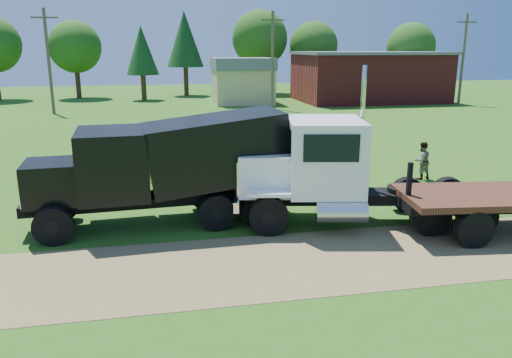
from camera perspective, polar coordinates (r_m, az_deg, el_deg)
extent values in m
plane|color=#2B5813|center=(14.39, 10.27, -8.83)|extent=(140.00, 140.00, 0.00)
cube|color=brown|center=(14.38, 10.27, -8.81)|extent=(120.00, 4.20, 0.01)
cube|color=black|center=(17.04, 12.37, -1.96)|extent=(8.46, 2.68, 0.34)
cylinder|color=black|center=(15.59, 1.47, -4.27)|extent=(1.29, 0.62, 1.23)
cylinder|color=black|center=(15.59, 1.47, -4.27)|extent=(0.50, 0.49, 0.43)
cylinder|color=black|center=(17.87, 1.26, -1.76)|extent=(1.29, 0.62, 1.23)
cylinder|color=black|center=(17.87, 1.26, -1.76)|extent=(0.50, 0.49, 0.43)
cylinder|color=black|center=(16.52, 19.30, -4.02)|extent=(1.29, 0.62, 1.23)
cylinder|color=black|center=(16.52, 19.30, -4.02)|extent=(0.50, 0.49, 0.43)
cylinder|color=black|center=(18.69, 16.93, -1.68)|extent=(1.29, 0.62, 1.23)
cylinder|color=black|center=(18.69, 16.93, -1.68)|extent=(0.50, 0.49, 0.43)
cylinder|color=black|center=(17.06, 23.93, -3.89)|extent=(1.29, 0.62, 1.23)
cylinder|color=black|center=(17.06, 23.93, -3.89)|extent=(0.50, 0.49, 0.43)
cylinder|color=black|center=(19.17, 21.10, -1.63)|extent=(1.29, 0.62, 1.23)
cylinder|color=black|center=(19.17, 21.10, -1.63)|extent=(0.50, 0.49, 0.43)
cube|color=white|center=(16.42, 1.58, 0.80)|extent=(2.35, 2.26, 1.35)
cube|color=silver|center=(16.44, -1.94, 0.61)|extent=(0.41, 1.67, 1.12)
cube|color=silver|center=(16.65, -2.11, -2.01)|extent=(0.67, 2.56, 0.34)
cube|color=white|center=(16.45, 7.86, 2.69)|extent=(2.83, 3.10, 2.35)
cube|color=black|center=(16.23, 3.87, 4.45)|extent=(0.49, 2.21, 0.95)
cube|color=black|center=(15.03, 8.62, 3.49)|extent=(1.66, 0.37, 0.84)
cube|color=black|center=(17.68, 7.32, 5.21)|extent=(1.66, 0.37, 0.84)
cube|color=white|center=(15.37, 1.49, -1.70)|extent=(1.42, 0.76, 0.11)
cube|color=white|center=(17.68, 1.28, 0.50)|extent=(1.42, 0.76, 0.11)
cylinder|color=silver|center=(15.67, 9.72, -3.73)|extent=(1.67, 0.96, 0.67)
cylinder|color=silver|center=(17.21, 11.88, 4.00)|extent=(0.18, 0.18, 5.16)
cylinder|color=black|center=(17.31, 16.77, -1.10)|extent=(1.45, 1.45, 0.13)
cube|color=black|center=(16.87, -10.98, -2.20)|extent=(8.60, 1.59, 0.32)
cylinder|color=black|center=(16.02, -22.19, -4.98)|extent=(1.20, 0.45, 1.18)
cylinder|color=black|center=(16.02, -22.19, -4.98)|extent=(0.43, 0.42, 0.41)
cylinder|color=black|center=(18.14, -21.36, -2.65)|extent=(1.20, 0.45, 1.18)
cylinder|color=black|center=(18.14, -21.36, -2.65)|extent=(0.43, 0.42, 0.41)
cylinder|color=black|center=(16.08, -4.55, -3.82)|extent=(1.20, 0.45, 1.18)
cylinder|color=black|center=(16.08, -4.55, -3.82)|extent=(0.43, 0.42, 0.41)
cylinder|color=black|center=(18.19, -5.82, -1.63)|extent=(1.20, 0.45, 1.18)
cylinder|color=black|center=(18.19, -5.82, -1.63)|extent=(0.43, 0.42, 0.41)
cylinder|color=black|center=(16.37, 0.25, -3.44)|extent=(1.20, 0.45, 1.18)
cylinder|color=black|center=(16.37, 0.25, -3.44)|extent=(0.43, 0.42, 0.41)
cylinder|color=black|center=(18.45, -1.56, -1.33)|extent=(1.20, 0.45, 1.18)
cylinder|color=black|center=(18.45, -1.56, -1.33)|extent=(0.43, 0.42, 0.41)
cube|color=black|center=(16.77, -21.73, -0.25)|extent=(2.03, 1.93, 1.28)
cube|color=silver|center=(16.94, -24.94, -0.64)|extent=(0.18, 1.61, 1.07)
cube|color=black|center=(16.53, -16.01, 1.74)|extent=(2.29, 2.69, 2.14)
cube|color=black|center=(16.50, -19.76, 3.13)|extent=(0.18, 2.14, 0.86)
cube|color=black|center=(16.71, -4.65, 3.35)|extent=(4.84, 2.85, 2.60)
imported|color=#E73C0A|center=(22.84, 3.88, 2.48)|extent=(6.70, 4.54, 1.71)
cylinder|color=black|center=(16.01, 23.64, -5.23)|extent=(1.16, 0.47, 1.13)
cylinder|color=black|center=(18.02, 20.17, -2.73)|extent=(1.16, 0.47, 1.13)
cube|color=black|center=(16.04, 17.12, -0.15)|extent=(0.15, 0.15, 1.13)
imported|color=#999999|center=(23.36, 18.42, 2.00)|extent=(0.92, 0.77, 1.68)
cube|color=maroon|center=(57.16, 12.72, 11.21)|extent=(15.00, 10.00, 5.00)
cube|color=#5E5E63|center=(57.07, 12.87, 13.86)|extent=(15.40, 10.40, 0.30)
cube|color=tan|center=(53.13, -1.52, 10.55)|extent=(6.00, 5.00, 3.60)
cube|color=#5E5E63|center=(53.01, -1.53, 13.03)|extent=(6.20, 5.40, 1.20)
cylinder|color=brown|center=(48.08, -22.60, 12.24)|extent=(0.28, 0.28, 9.00)
cube|color=brown|center=(48.13, -23.05, 16.63)|extent=(2.20, 0.14, 0.14)
cylinder|color=brown|center=(48.50, 1.89, 13.34)|extent=(0.28, 0.28, 9.00)
cube|color=brown|center=(48.55, 1.93, 17.71)|extent=(2.20, 0.14, 0.14)
cylinder|color=brown|center=(56.51, 22.56, 12.46)|extent=(0.28, 0.28, 9.00)
cube|color=brown|center=(56.55, 22.94, 16.19)|extent=(2.20, 0.14, 0.14)
cylinder|color=#312014|center=(62.50, -19.65, 10.13)|extent=(0.56, 0.56, 3.13)
sphere|color=#254F13|center=(62.36, -20.00, 14.01)|extent=(5.90, 5.90, 5.90)
cylinder|color=#312014|center=(62.68, -7.99, 11.02)|extent=(0.56, 0.56, 3.51)
cone|color=#103616|center=(62.56, -8.15, 15.57)|extent=(4.42, 4.42, 6.53)
cylinder|color=#312014|center=(64.87, 0.40, 11.36)|extent=(0.56, 0.56, 3.68)
sphere|color=#254F13|center=(64.76, 0.41, 15.78)|extent=(6.95, 6.95, 6.95)
cylinder|color=#312014|center=(65.70, 6.48, 11.10)|extent=(0.56, 0.56, 3.21)
sphere|color=#254F13|center=(65.57, 6.60, 14.90)|extent=(6.05, 6.05, 6.05)
cylinder|color=#312014|center=(66.33, 16.99, 10.56)|extent=(0.56, 0.56, 3.12)
sphere|color=#254F13|center=(66.20, 17.28, 14.21)|extent=(5.88, 5.88, 5.88)
cylinder|color=#312014|center=(58.07, -12.71, 10.19)|extent=(0.56, 0.56, 2.84)
cone|color=#103616|center=(57.92, -12.94, 14.16)|extent=(3.58, 3.58, 5.28)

